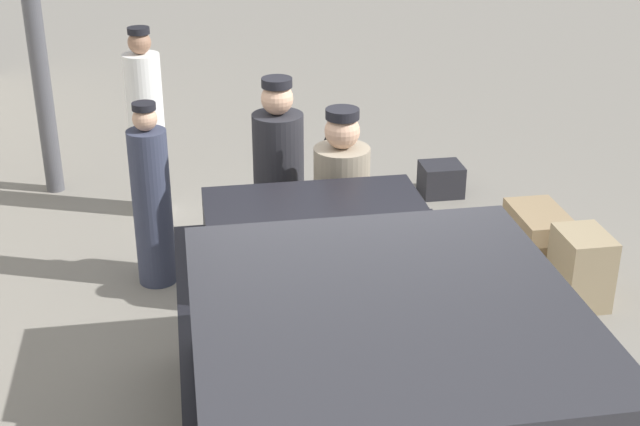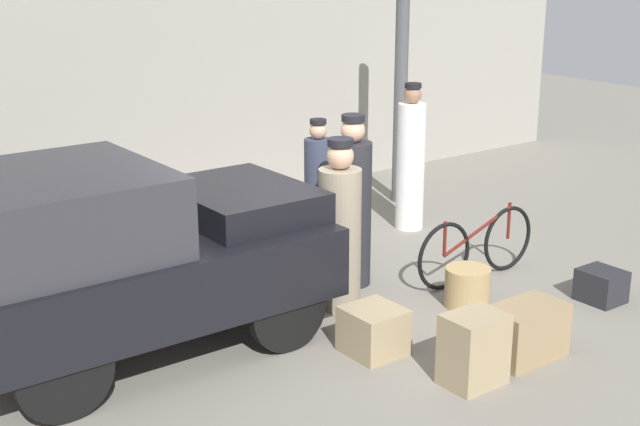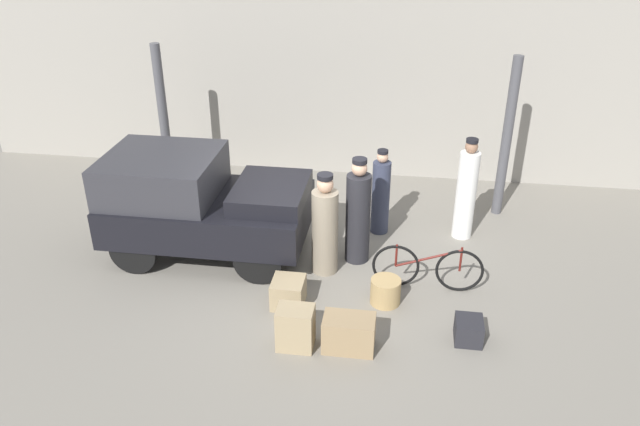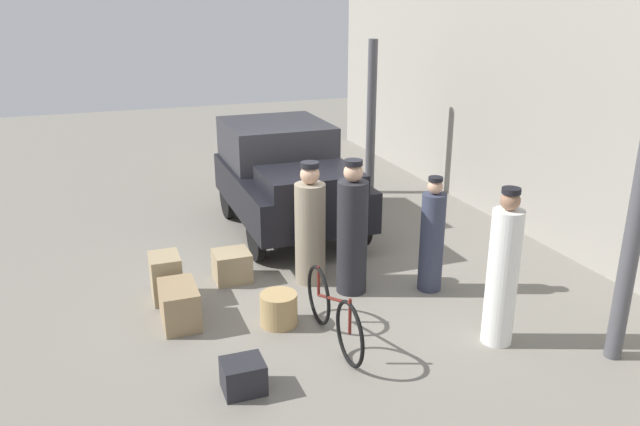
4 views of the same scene
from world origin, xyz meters
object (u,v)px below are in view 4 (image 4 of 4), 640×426
(porter_with_bicycle, at_px, (432,239))
(porter_lifting_near_truck, at_px, (310,229))
(wicker_basket, at_px, (279,309))
(porter_standing_middle, at_px, (352,233))
(conductor_in_dark_uniform, at_px, (503,273))
(truck, at_px, (286,174))
(suitcase_small_leather, at_px, (179,305))
(trunk_large_brown, at_px, (232,266))
(bicycle, at_px, (333,312))
(trunk_umber_medium, at_px, (166,277))
(trunk_wicker_pale, at_px, (243,376))

(porter_with_bicycle, bearing_deg, porter_lifting_near_truck, -119.11)
(wicker_basket, height_order, porter_standing_middle, porter_standing_middle)
(conductor_in_dark_uniform, relative_size, porter_lifting_near_truck, 1.08)
(porter_lifting_near_truck, bearing_deg, truck, 171.41)
(suitcase_small_leather, bearing_deg, trunk_large_brown, 139.07)
(bicycle, xyz_separation_m, wicker_basket, (-0.61, -0.47, -0.18))
(porter_lifting_near_truck, relative_size, trunk_large_brown, 3.45)
(porter_standing_middle, distance_m, trunk_large_brown, 1.81)
(trunk_large_brown, distance_m, trunk_umber_medium, 0.98)
(truck, bearing_deg, porter_standing_middle, 1.93)
(bicycle, height_order, porter_standing_middle, porter_standing_middle)
(wicker_basket, xyz_separation_m, trunk_large_brown, (-1.44, -0.26, 0.01))
(porter_standing_middle, relative_size, porter_lifting_near_truck, 1.07)
(truck, relative_size, porter_with_bicycle, 2.08)
(porter_standing_middle, bearing_deg, suitcase_small_leather, -87.39)
(porter_with_bicycle, height_order, conductor_in_dark_uniform, conductor_in_dark_uniform)
(conductor_in_dark_uniform, bearing_deg, wicker_basket, -119.09)
(porter_lifting_near_truck, distance_m, trunk_large_brown, 1.24)
(conductor_in_dark_uniform, relative_size, trunk_umber_medium, 3.02)
(bicycle, bearing_deg, conductor_in_dark_uniform, 70.26)
(porter_with_bicycle, xyz_separation_m, trunk_wicker_pale, (1.41, -2.93, -0.57))
(conductor_in_dark_uniform, bearing_deg, trunk_wicker_pale, -91.31)
(conductor_in_dark_uniform, height_order, trunk_wicker_pale, conductor_in_dark_uniform)
(suitcase_small_leather, xyz_separation_m, trunk_umber_medium, (-0.72, -0.07, 0.06))
(conductor_in_dark_uniform, relative_size, trunk_large_brown, 3.73)
(wicker_basket, distance_m, suitcase_small_leather, 1.21)
(wicker_basket, relative_size, porter_with_bicycle, 0.29)
(porter_lifting_near_truck, xyz_separation_m, suitcase_small_leather, (0.59, -1.89, -0.53))
(trunk_wicker_pale, relative_size, trunk_umber_medium, 0.68)
(wicker_basket, distance_m, trunk_wicker_pale, 1.39)
(trunk_wicker_pale, height_order, trunk_umber_medium, trunk_umber_medium)
(conductor_in_dark_uniform, xyz_separation_m, trunk_large_brown, (-2.69, -2.51, -0.65))
(truck, bearing_deg, porter_lifting_near_truck, -8.59)
(trunk_umber_medium, bearing_deg, trunk_wicker_pale, 11.38)
(truck, distance_m, porter_with_bicycle, 3.18)
(trunk_large_brown, bearing_deg, porter_with_bicycle, 63.82)
(bicycle, bearing_deg, trunk_large_brown, -160.47)
(truck, bearing_deg, bicycle, -9.28)
(porter_with_bicycle, height_order, suitcase_small_leather, porter_with_bicycle)
(suitcase_small_leather, distance_m, trunk_wicker_pale, 1.67)
(porter_with_bicycle, height_order, porter_lifting_near_truck, porter_lifting_near_truck)
(truck, bearing_deg, trunk_wicker_pale, -22.51)
(porter_standing_middle, xyz_separation_m, trunk_umber_medium, (-0.61, -2.38, -0.53))
(wicker_basket, xyz_separation_m, trunk_umber_medium, (-1.15, -1.19, 0.11))
(trunk_wicker_pale, bearing_deg, porter_with_bicycle, 115.72)
(porter_with_bicycle, height_order, trunk_wicker_pale, porter_with_bicycle)
(truck, relative_size, bicycle, 1.94)
(conductor_in_dark_uniform, distance_m, trunk_wicker_pale, 3.05)
(suitcase_small_leather, bearing_deg, trunk_wicker_pale, 13.92)
(porter_with_bicycle, bearing_deg, trunk_wicker_pale, -64.28)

